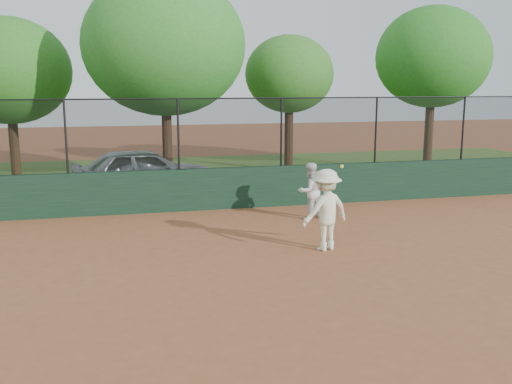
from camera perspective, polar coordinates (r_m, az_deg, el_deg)
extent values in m
plane|color=#965230|center=(10.86, -1.33, -8.57)|extent=(80.00, 80.00, 0.00)
cube|color=#183622|center=(16.43, -5.90, 0.25)|extent=(26.00, 0.20, 1.20)
cube|color=#34541A|center=(22.40, -8.03, 1.49)|extent=(36.00, 12.00, 0.01)
imported|color=#A0A5A9|center=(18.85, -11.12, 2.03)|extent=(4.80, 2.46, 1.56)
imported|color=silver|center=(15.35, 5.38, 0.11)|extent=(0.89, 0.80, 1.52)
imported|color=#ECEDC9|center=(12.50, 6.98, -1.78)|extent=(1.31, 1.00, 1.79)
sphere|color=#D6F436|center=(12.28, 8.58, 2.55)|extent=(0.08, 0.08, 0.08)
cube|color=black|center=(16.21, -6.01, 5.81)|extent=(26.00, 0.02, 2.00)
cylinder|color=black|center=(16.15, -6.08, 9.28)|extent=(26.00, 0.04, 0.04)
cylinder|color=black|center=(16.11, -18.49, 5.28)|extent=(0.06, 0.06, 2.00)
cylinder|color=black|center=(16.15, -7.77, 5.75)|extent=(0.06, 0.06, 2.00)
cylinder|color=black|center=(16.73, 2.54, 6.02)|extent=(0.06, 0.06, 2.00)
cylinder|color=black|center=(17.81, 11.90, 6.09)|extent=(0.06, 0.06, 2.00)
cylinder|color=black|center=(19.30, 19.99, 6.03)|extent=(0.06, 0.06, 2.00)
cylinder|color=#412C16|center=(23.55, -22.98, 3.99)|extent=(0.36, 0.36, 2.28)
ellipsoid|color=#2D6B1F|center=(23.43, -23.52, 11.06)|extent=(4.56, 4.15, 3.94)
cylinder|color=#432A18|center=(20.75, -8.85, 4.49)|extent=(0.36, 0.36, 2.71)
ellipsoid|color=#2C7124|center=(20.66, -9.14, 14.30)|extent=(5.67, 5.16, 4.90)
cylinder|color=#3F2415|center=(23.79, 3.29, 5.22)|extent=(0.36, 0.36, 2.56)
ellipsoid|color=#316821|center=(23.68, 3.37, 11.70)|extent=(3.64, 3.31, 3.14)
cylinder|color=#422C17|center=(24.64, 16.86, 5.28)|extent=(0.36, 0.36, 2.82)
ellipsoid|color=#266A1E|center=(24.57, 17.28, 12.76)|extent=(4.67, 4.25, 4.03)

